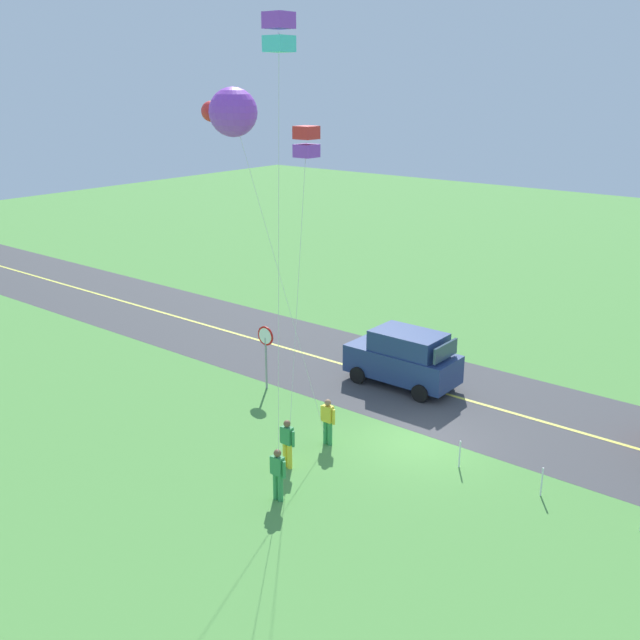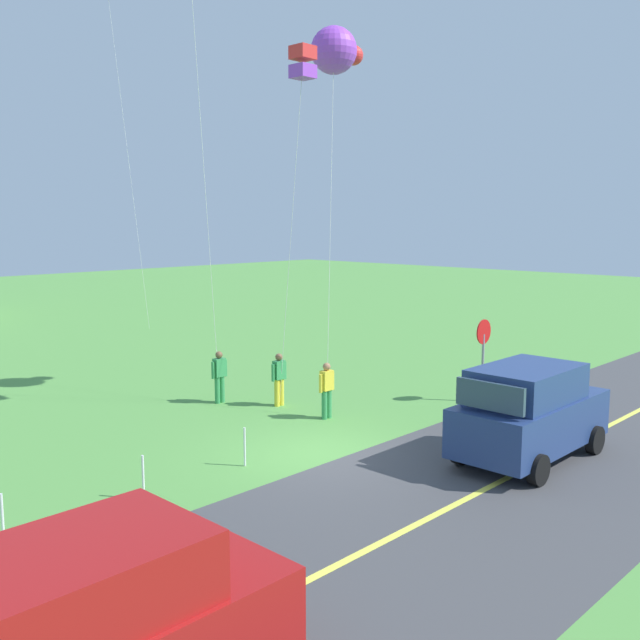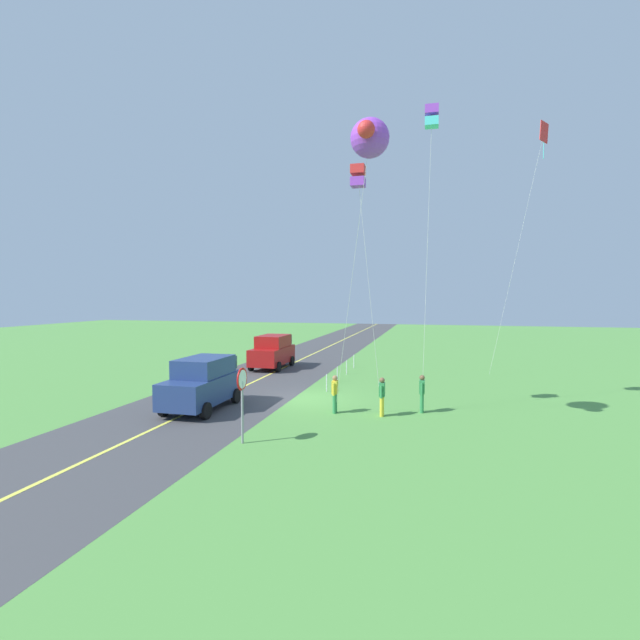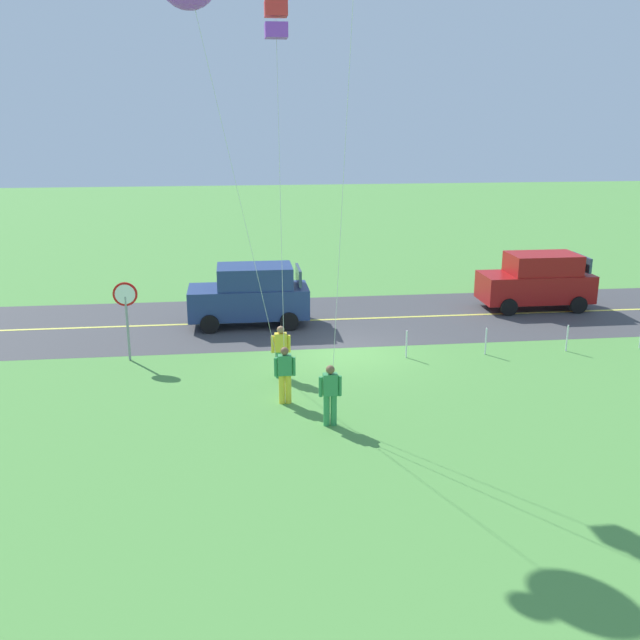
# 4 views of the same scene
# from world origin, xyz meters

# --- Properties ---
(ground_plane) EXTENTS (120.00, 120.00, 0.10)m
(ground_plane) POSITION_xyz_m (0.00, 0.00, -0.05)
(ground_plane) COLOR #549342
(asphalt_road) EXTENTS (120.00, 7.00, 0.00)m
(asphalt_road) POSITION_xyz_m (0.00, -4.00, 0.00)
(asphalt_road) COLOR #424244
(asphalt_road) RESTS_ON ground
(road_centre_stripe) EXTENTS (120.00, 0.16, 0.00)m
(road_centre_stripe) POSITION_xyz_m (0.00, -4.00, 0.01)
(road_centre_stripe) COLOR #E5E04C
(road_centre_stripe) RESTS_ON asphalt_road
(car_suv_foreground) EXTENTS (4.40, 2.12, 2.24)m
(car_suv_foreground) POSITION_xyz_m (3.00, -3.72, 1.15)
(car_suv_foreground) COLOR navy
(car_suv_foreground) RESTS_ON ground
(car_parked_west_near) EXTENTS (4.40, 2.12, 2.24)m
(car_parked_west_near) POSITION_xyz_m (-8.53, -4.70, 1.15)
(car_parked_west_near) COLOR maroon
(car_parked_west_near) RESTS_ON ground
(stop_sign) EXTENTS (0.76, 0.08, 2.56)m
(stop_sign) POSITION_xyz_m (6.97, -0.10, 1.80)
(stop_sign) COLOR gray
(stop_sign) RESTS_ON ground
(person_adult_near) EXTENTS (0.58, 0.22, 1.60)m
(person_adult_near) POSITION_xyz_m (2.29, 4.03, 0.86)
(person_adult_near) COLOR yellow
(person_adult_near) RESTS_ON ground
(person_adult_companion) EXTENTS (0.58, 0.22, 1.60)m
(person_adult_companion) POSITION_xyz_m (1.28, 5.61, 0.86)
(person_adult_companion) COLOR #338C4C
(person_adult_companion) RESTS_ON ground
(person_child_watcher) EXTENTS (0.58, 0.22, 1.60)m
(person_child_watcher) POSITION_xyz_m (2.27, 2.04, 0.86)
(person_child_watcher) COLOR #338C4C
(person_child_watcher) RESTS_ON ground
(kite_red_low) EXTENTS (0.56, 1.32, 10.24)m
(kite_red_low) POSITION_xyz_m (2.32, 3.00, 9.78)
(kite_red_low) COLOR silver
(kite_red_low) RESTS_ON ground
(kite_blue_mid) EXTENTS (0.83, 0.56, 12.92)m
(kite_blue_mid) POSITION_xyz_m (0.74, 5.86, 12.44)
(kite_blue_mid) COLOR silver
(kite_blue_mid) RESTS_ON ground
(kite_yellow_high) EXTENTS (3.34, 2.44, 11.28)m
(kite_yellow_high) POSITION_xyz_m (4.46, 3.77, 10.58)
(kite_yellow_high) COLOR silver
(kite_yellow_high) RESTS_ON ground
(kite_green_far) EXTENTS (0.81, 3.24, 15.54)m
(kite_green_far) POSITION_xyz_m (-9.90, 12.28, 14.51)
(kite_green_far) COLOR silver
(kite_green_far) RESTS_ON ground
(fence_post_0) EXTENTS (0.05, 0.05, 0.90)m
(fence_post_0) POSITION_xyz_m (-9.90, 0.70, 0.45)
(fence_post_0) COLOR silver
(fence_post_0) RESTS_ON ground
(fence_post_1) EXTENTS (0.05, 0.05, 0.90)m
(fence_post_1) POSITION_xyz_m (-7.30, 0.70, 0.45)
(fence_post_1) COLOR silver
(fence_post_1) RESTS_ON ground
(fence_post_2) EXTENTS (0.05, 0.05, 0.90)m
(fence_post_2) POSITION_xyz_m (-4.51, 0.70, 0.45)
(fence_post_2) COLOR silver
(fence_post_2) RESTS_ON ground
(fence_post_3) EXTENTS (0.05, 0.05, 0.90)m
(fence_post_3) POSITION_xyz_m (-1.87, 0.70, 0.45)
(fence_post_3) COLOR silver
(fence_post_3) RESTS_ON ground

